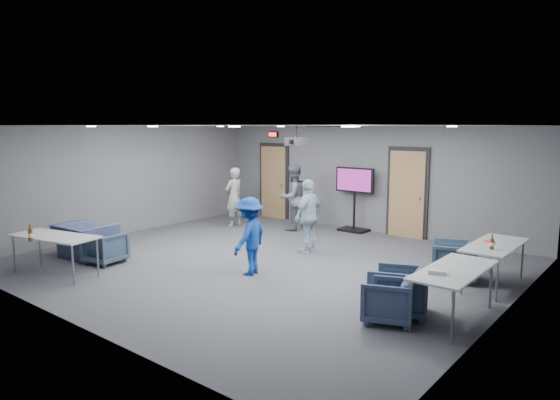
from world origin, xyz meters
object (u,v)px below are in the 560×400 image
Objects in this scene: person_c at (309,216)px; table_front_left at (54,238)px; chair_right_c at (387,299)px; bottle_right at (492,244)px; chair_right_b at (401,292)px; projector at (297,142)px; chair_front_a at (105,247)px; bottle_front at (30,235)px; chair_front_b at (86,241)px; person_d at (250,236)px; table_right_a at (495,247)px; chair_right_a at (454,261)px; tv_stand at (354,195)px; person_b at (293,197)px; table_right_b at (454,272)px; person_a at (234,197)px.

table_front_left is (-2.64, -4.23, -0.11)m from person_c.
bottle_right is (0.75, 2.12, 0.51)m from chair_right_c.
chair_right_b is 3.53m from projector.
chair_front_a is 7.11m from bottle_right.
chair_right_c is 2.35× the size of bottle_front.
chair_front_b is at bearing -104.26° from chair_right_c.
chair_front_b is (-6.42, -0.80, 0.04)m from chair_right_c.
chair_front_b reaches higher than chair_right_b.
chair_front_b is (-3.42, -1.26, -0.36)m from person_d.
chair_front_a is 0.41× the size of table_right_a.
chair_front_a is 2.77× the size of bottle_right.
chair_right_c is at bearing -6.33° from projector.
tv_stand is (-3.49, 2.47, 0.59)m from chair_right_a.
person_b is 1.00× the size of table_right_b.
person_d is at bearing 46.39° from bottle_front.
chair_right_b is (4.80, -3.72, -0.52)m from person_b.
chair_front_b reaches higher than chair_right_c.
chair_right_a is 0.45× the size of table_right_a.
projector is at bearing 108.98° from table_right_a.
person_a is 7.54m from table_right_b.
chair_front_a is (-0.95, -4.86, -0.54)m from person_b.
bottle_front is at bearing 8.22° from person_a.
chair_right_a is at bearing 110.48° from person_d.
person_d is 0.83× the size of table_right_b.
person_b reaches higher than table_right_a.
table_front_left is (-5.76, -2.15, 0.34)m from chair_right_b.
person_b is 2.28× the size of chair_right_a.
chair_front_a is 7.23m from table_right_a.
chair_right_a is at bearing 24.40° from table_front_left.
bottle_right reaches higher than table_right_b.
table_front_left is at bearing 7.47° from person_a.
projector is at bearing 33.78° from table_front_left.
table_right_b is (0.65, 0.29, 0.34)m from chair_right_b.
person_b is at bearing 150.27° from projector.
table_front_left is (-6.41, -4.34, 0.00)m from table_right_a.
chair_right_c is at bearing 177.94° from chair_front_a.
tv_stand is (2.26, 5.75, 0.62)m from chair_front_a.
bottle_right is (7.16, 2.92, 0.47)m from chair_front_b.
table_front_left is (-2.73, -2.26, -0.03)m from person_d.
chair_right_a is 2.13m from chair_right_b.
table_right_a is at bearing 40.58° from projector.
tv_stand reaches higher than chair_right_a.
person_a is 7.06m from table_right_a.
projector reaches higher than table_right_b.
chair_front_a is at bearing -122.95° from projector.
bottle_right is (5.52, -1.94, -0.04)m from person_b.
projector is (0.83, -3.55, 1.47)m from tv_stand.
chair_right_a is at bearing -35.31° from tv_stand.
person_a is 6.36× the size of bottle_right.
person_b is at bearing 74.35° from table_right_a.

